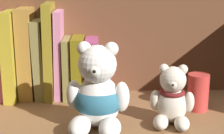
% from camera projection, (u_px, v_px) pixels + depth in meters
% --- Properties ---
extents(shelf_board, '(0.76, 0.28, 0.02)m').
position_uv_depth(shelf_board, '(125.00, 114.00, 0.85)').
color(shelf_board, brown).
rests_on(shelf_board, ground).
extents(shelf_back_panel, '(0.78, 0.01, 0.30)m').
position_uv_depth(shelf_back_panel, '(123.00, 45.00, 0.96)').
color(shelf_back_panel, brown).
rests_on(shelf_back_panel, ground).
extents(book_1, '(0.03, 0.12, 0.22)m').
position_uv_depth(book_1, '(1.00, 55.00, 0.92)').
color(book_1, '#BB608C').
rests_on(book_1, shelf_board).
extents(book_2, '(0.03, 0.15, 0.22)m').
position_uv_depth(book_2, '(14.00, 54.00, 0.92)').
color(book_2, '#AB9627').
rests_on(book_2, shelf_board).
extents(book_3, '(0.04, 0.11, 0.23)m').
position_uv_depth(book_3, '(27.00, 53.00, 0.92)').
color(book_3, '#A5762F').
rests_on(book_3, shelf_board).
extents(book_4, '(0.03, 0.11, 0.20)m').
position_uv_depth(book_4, '(41.00, 58.00, 0.93)').
color(book_4, olive).
rests_on(book_4, shelf_board).
extents(book_5, '(0.02, 0.13, 0.24)m').
position_uv_depth(book_5, '(51.00, 50.00, 0.92)').
color(book_5, olive).
rests_on(book_5, shelf_board).
extents(book_6, '(0.02, 0.11, 0.22)m').
position_uv_depth(book_6, '(59.00, 54.00, 0.92)').
color(book_6, '#C8759D').
rests_on(book_6, shelf_board).
extents(book_7, '(0.02, 0.12, 0.15)m').
position_uv_depth(book_7, '(68.00, 67.00, 0.93)').
color(book_7, olive).
rests_on(book_7, shelf_board).
extents(book_8, '(0.03, 0.13, 0.16)m').
position_uv_depth(book_8, '(79.00, 66.00, 0.93)').
color(book_8, '#726313').
rests_on(book_8, shelf_board).
extents(book_9, '(0.03, 0.14, 0.15)m').
position_uv_depth(book_9, '(92.00, 67.00, 0.94)').
color(book_9, '#9B3C6A').
rests_on(book_9, shelf_board).
extents(teddy_bear_larger, '(0.13, 0.14, 0.18)m').
position_uv_depth(teddy_bear_larger, '(98.00, 95.00, 0.74)').
color(teddy_bear_larger, white).
rests_on(teddy_bear_larger, shelf_board).
extents(teddy_bear_smaller, '(0.10, 0.10, 0.13)m').
position_uv_depth(teddy_bear_smaller, '(172.00, 99.00, 0.76)').
color(teddy_bear_smaller, beige).
rests_on(teddy_bear_smaller, shelf_board).
extents(pillar_candle, '(0.05, 0.05, 0.09)m').
position_uv_depth(pillar_candle, '(198.00, 92.00, 0.84)').
color(pillar_candle, '#C63833').
rests_on(pillar_candle, shelf_board).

